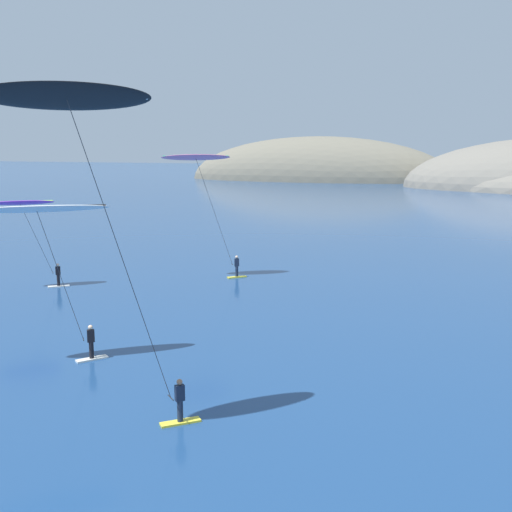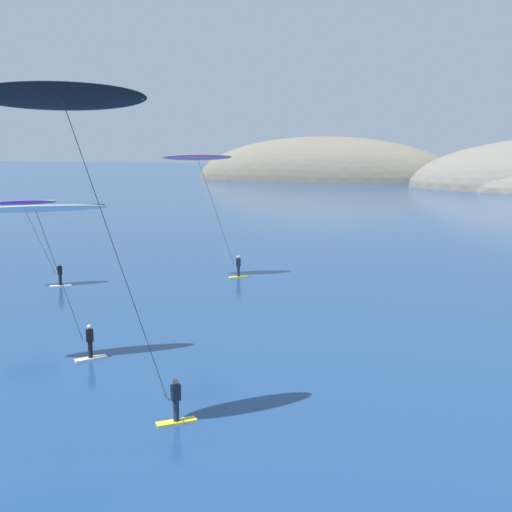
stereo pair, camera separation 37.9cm
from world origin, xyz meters
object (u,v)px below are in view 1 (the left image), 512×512
object	(u,v)px
kitesurfer_purple	(24,211)
kitesurfer_pink	(199,166)
kitesurfer_black	(76,122)
kitesurfer_white	(41,220)

from	to	relation	value
kitesurfer_purple	kitesurfer_pink	bearing A→B (deg)	34.49
kitesurfer_black	kitesurfer_purple	bearing A→B (deg)	132.66
kitesurfer_black	kitesurfer_pink	distance (m)	27.13
kitesurfer_white	kitesurfer_purple	size ratio (longest dim) A/B	1.18
kitesurfer_pink	kitesurfer_black	bearing A→B (deg)	-74.29
kitesurfer_pink	kitesurfer_white	size ratio (longest dim) A/B	1.25
kitesurfer_white	kitesurfer_purple	bearing A→B (deg)	131.22
kitesurfer_pink	kitesurfer_white	world-z (taller)	kitesurfer_pink
kitesurfer_black	kitesurfer_purple	world-z (taller)	kitesurfer_black
kitesurfer_pink	kitesurfer_purple	xyz separation A→B (m)	(-10.20, -7.01, -2.97)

